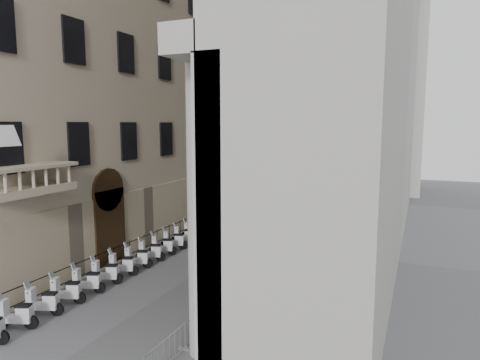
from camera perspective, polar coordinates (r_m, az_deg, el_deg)
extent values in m
cube|color=#B5A58B|center=(35.16, -10.18, 22.22)|extent=(5.00, 36.00, 34.00)
cube|color=#A2A199|center=(56.11, 12.01, 14.52)|extent=(22.00, 10.00, 30.00)
cylinder|color=silver|center=(34.54, -2.66, -3.91)|extent=(0.06, 0.06, 2.34)
cylinder|color=silver|center=(33.38, 1.97, -4.31)|extent=(0.06, 0.06, 2.34)
cylinder|color=silver|center=(37.20, -0.67, -3.08)|extent=(0.06, 0.06, 2.34)
cylinder|color=silver|center=(36.12, 3.67, -3.41)|extent=(0.06, 0.06, 2.34)
cube|color=white|center=(35.06, 0.58, -1.70)|extent=(3.19, 3.19, 0.13)
cone|color=white|center=(34.98, 0.58, -0.84)|extent=(4.26, 4.26, 1.06)
cylinder|color=gray|center=(28.37, -6.98, -1.01)|extent=(0.16, 0.16, 7.66)
cylinder|color=gray|center=(27.59, -4.93, 6.77)|extent=(2.30, 0.31, 0.12)
cube|color=gray|center=(27.20, -2.87, 6.68)|extent=(0.50, 0.25, 0.14)
cube|color=black|center=(33.66, -4.20, -4.54)|extent=(0.38, 0.96, 1.98)
cube|color=#19E54C|center=(33.56, -3.95, -4.19)|extent=(0.11, 0.71, 1.10)
imported|color=black|center=(38.55, 4.33, -2.98)|extent=(0.80, 0.59, 2.00)
imported|color=black|center=(41.57, 10.89, -2.44)|extent=(1.12, 1.12, 1.83)
imported|color=black|center=(43.85, 7.46, -1.77)|extent=(1.14, 1.08, 1.96)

